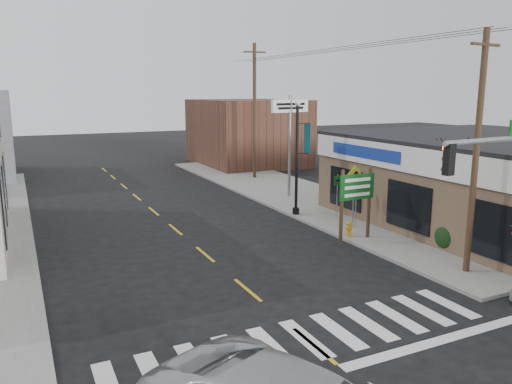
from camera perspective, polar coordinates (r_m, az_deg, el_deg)
name	(u,v)px	position (r m, az deg, el deg)	size (l,w,h in m)	color
ground	(314,346)	(13.27, 6.63, -17.03)	(140.00, 140.00, 0.00)	black
sidewalk_right	(326,205)	(28.18, 7.98, -1.48)	(6.00, 38.00, 0.13)	slate
center_line	(205,254)	(19.91, -5.86, -7.08)	(0.12, 56.00, 0.01)	gold
crosswalk	(306,338)	(13.56, 5.69, -16.32)	(11.00, 2.20, 0.01)	silver
thrift_store	(506,184)	(26.51, 26.69, 0.85)	(12.00, 14.00, 4.00)	brown
bldg_distant_right	(247,132)	(43.96, -1.03, 6.85)	(8.00, 10.00, 5.60)	#543426
guide_sign	(356,194)	(21.25, 11.40, -0.28)	(1.73, 0.14, 3.03)	#432F1F
fire_hydrant	(349,228)	(22.01, 10.59, -4.09)	(0.21, 0.21, 0.67)	#C08711
ped_crossing_sign	(354,183)	(24.30, 11.19, 1.02)	(1.07, 0.08, 2.74)	gray
lamp_post	(298,149)	(25.13, 4.81, 4.92)	(0.75, 0.59, 5.77)	black
dance_center_sign	(290,119)	(29.61, 3.90, 8.30)	(2.82, 0.18, 5.98)	gray
bare_tree	(454,145)	(22.91, 21.70, 5.00)	(2.50, 2.50, 5.00)	black
shrub_front	(452,236)	(21.44, 21.50, -4.72)	(1.36, 1.36, 1.02)	#1F3B18
shrub_back	(371,209)	(25.39, 13.02, -1.96)	(1.14, 1.14, 0.86)	black
utility_pole_near	(476,152)	(18.26, 23.87, 4.23)	(1.42, 0.21, 8.19)	#443A22
utility_pole_far	(254,110)	(36.04, -0.17, 9.34)	(1.65, 0.25, 9.49)	#462A1C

